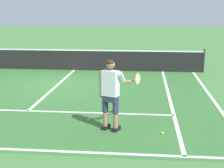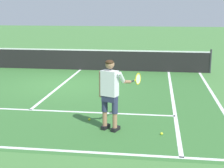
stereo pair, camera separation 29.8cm
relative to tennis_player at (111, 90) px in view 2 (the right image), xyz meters
The scene contains 10 objects.
ground_plane 5.34m from the tennis_player, 118.64° to the left, with size 80.00×80.00×0.00m, color #477F3D.
court_inner_surface 4.16m from the tennis_player, 128.46° to the left, with size 10.98×9.41×0.00m, color #387033.
line_service 2.99m from the tennis_player, 153.19° to the left, with size 8.23×0.10×0.01m, color white.
line_centre_service 5.22m from the tennis_player, 119.37° to the left, with size 0.10×6.40×0.01m, color white.
line_singles_right 3.68m from the tennis_player, 63.22° to the left, with size 0.10×9.01×0.01m, color white.
line_doubles_right 4.45m from the tennis_player, 46.81° to the left, with size 0.10×9.01×0.01m, color white.
tennis_net 8.09m from the tennis_player, 108.16° to the left, with size 11.96×0.08×1.07m.
tennis_player is the anchor object (origin of this frame).
tennis_ball_near_feet 1.56m from the tennis_player, ahead, with size 0.07×0.07×0.07m, color #CCE02D.
tennis_ball_by_baseline 1.30m from the tennis_player, 137.34° to the left, with size 0.07×0.07×0.07m, color #CCE02D.
Camera 2 is at (3.58, -12.17, 2.89)m, focal length 53.76 mm.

